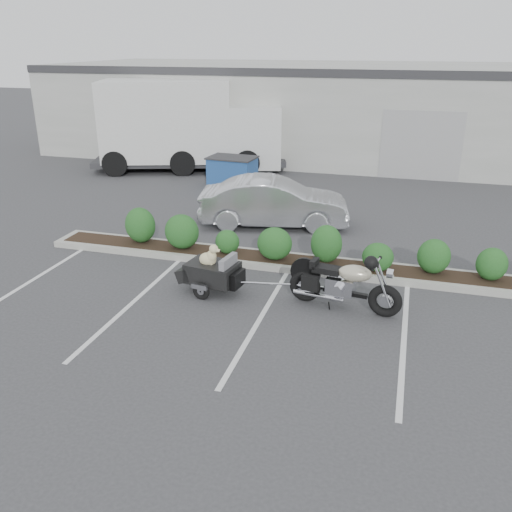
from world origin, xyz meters
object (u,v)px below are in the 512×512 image
(dumpster, at_px, (232,172))
(delivery_truck, at_px, (189,127))
(pet_trailer, at_px, (212,272))
(sedan, at_px, (274,202))
(motorcycle, at_px, (344,284))

(dumpster, bearing_deg, delivery_truck, 143.00)
(pet_trailer, height_order, sedan, sedan)
(dumpster, distance_m, delivery_truck, 3.77)
(motorcycle, height_order, dumpster, motorcycle)
(sedan, xyz_separation_m, delivery_truck, (-5.21, 6.32, 1.01))
(motorcycle, xyz_separation_m, delivery_truck, (-7.84, 11.02, 1.18))
(motorcycle, bearing_deg, delivery_truck, 134.19)
(motorcycle, xyz_separation_m, dumpster, (-5.18, 8.62, 0.03))
(dumpster, relative_size, delivery_truck, 0.22)
(motorcycle, height_order, pet_trailer, motorcycle)
(delivery_truck, bearing_deg, sedan, -68.45)
(motorcycle, distance_m, dumpster, 10.05)
(sedan, relative_size, delivery_truck, 0.52)
(pet_trailer, bearing_deg, motorcycle, 8.24)
(motorcycle, relative_size, sedan, 0.55)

